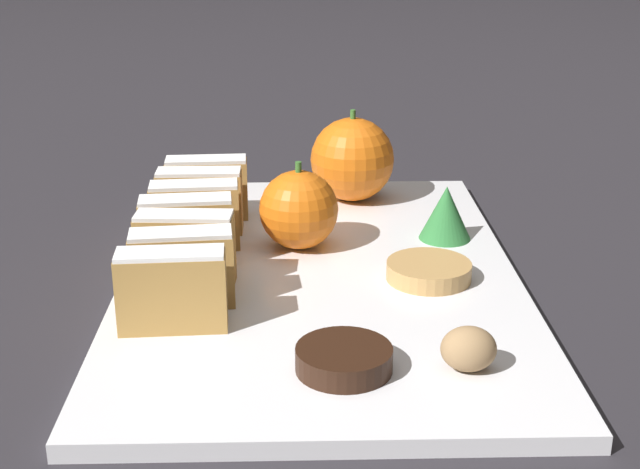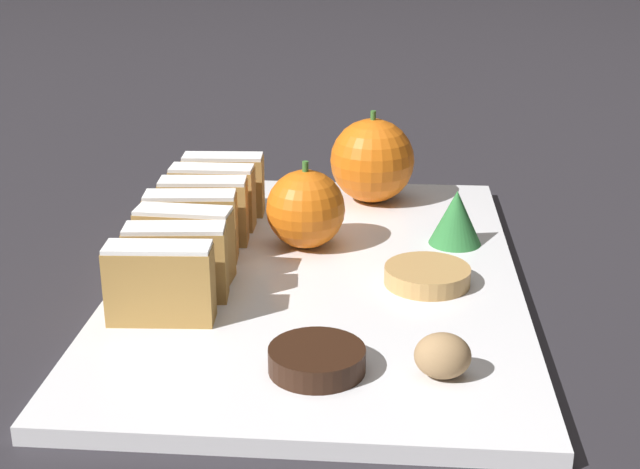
# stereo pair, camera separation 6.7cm
# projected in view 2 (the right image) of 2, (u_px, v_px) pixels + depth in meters

# --- Properties ---
(ground_plane) EXTENTS (6.00, 6.00, 0.00)m
(ground_plane) POSITION_uv_depth(u_px,v_px,m) (320.00, 285.00, 0.69)
(ground_plane) COLOR #28262B
(serving_platter) EXTENTS (0.30, 0.46, 0.01)m
(serving_platter) POSITION_uv_depth(u_px,v_px,m) (320.00, 278.00, 0.69)
(serving_platter) COLOR white
(serving_platter) RESTS_ON ground_plane
(stollen_slice_front) EXTENTS (0.07, 0.03, 0.06)m
(stollen_slice_front) POSITION_uv_depth(u_px,v_px,m) (160.00, 283.00, 0.59)
(stollen_slice_front) COLOR #B28442
(stollen_slice_front) RESTS_ON serving_platter
(stollen_slice_second) EXTENTS (0.07, 0.03, 0.06)m
(stollen_slice_second) POSITION_uv_depth(u_px,v_px,m) (176.00, 263.00, 0.63)
(stollen_slice_second) COLOR #B28442
(stollen_slice_second) RESTS_ON serving_platter
(stollen_slice_third) EXTENTS (0.07, 0.03, 0.06)m
(stollen_slice_third) POSITION_uv_depth(u_px,v_px,m) (185.00, 244.00, 0.66)
(stollen_slice_third) COLOR #B28442
(stollen_slice_third) RESTS_ON serving_platter
(stollen_slice_fourth) EXTENTS (0.07, 0.03, 0.06)m
(stollen_slice_fourth) POSITION_uv_depth(u_px,v_px,m) (191.00, 227.00, 0.70)
(stollen_slice_fourth) COLOR #B28442
(stollen_slice_fourth) RESTS_ON serving_platter
(stollen_slice_fifth) EXTENTS (0.07, 0.03, 0.06)m
(stollen_slice_fifth) POSITION_uv_depth(u_px,v_px,m) (204.00, 211.00, 0.73)
(stollen_slice_fifth) COLOR #B28442
(stollen_slice_fifth) RESTS_ON serving_platter
(stollen_slice_sixth) EXTENTS (0.07, 0.03, 0.06)m
(stollen_slice_sixth) POSITION_uv_depth(u_px,v_px,m) (213.00, 197.00, 0.76)
(stollen_slice_sixth) COLOR #B28442
(stollen_slice_sixth) RESTS_ON serving_platter
(stollen_slice_back) EXTENTS (0.07, 0.03, 0.06)m
(stollen_slice_back) POSITION_uv_depth(u_px,v_px,m) (224.00, 185.00, 0.80)
(stollen_slice_back) COLOR #B28442
(stollen_slice_back) RESTS_ON serving_platter
(orange_near) EXTENTS (0.06, 0.06, 0.07)m
(orange_near) POSITION_uv_depth(u_px,v_px,m) (306.00, 209.00, 0.72)
(orange_near) COLOR orange
(orange_near) RESTS_ON serving_platter
(orange_far) EXTENTS (0.08, 0.08, 0.09)m
(orange_far) POSITION_uv_depth(u_px,v_px,m) (372.00, 161.00, 0.83)
(orange_far) COLOR orange
(orange_far) RESTS_ON serving_platter
(walnut) EXTENTS (0.03, 0.03, 0.03)m
(walnut) POSITION_uv_depth(u_px,v_px,m) (443.00, 356.00, 0.53)
(walnut) COLOR #9E7A51
(walnut) RESTS_ON serving_platter
(chocolate_cookie) EXTENTS (0.06, 0.06, 0.01)m
(chocolate_cookie) POSITION_uv_depth(u_px,v_px,m) (317.00, 359.00, 0.54)
(chocolate_cookie) COLOR black
(chocolate_cookie) RESTS_ON serving_platter
(gingerbread_cookie) EXTENTS (0.06, 0.06, 0.01)m
(gingerbread_cookie) POSITION_uv_depth(u_px,v_px,m) (427.00, 276.00, 0.66)
(gingerbread_cookie) COLOR tan
(gingerbread_cookie) RESTS_ON serving_platter
(evergreen_sprig) EXTENTS (0.04, 0.04, 0.05)m
(evergreen_sprig) POSITION_uv_depth(u_px,v_px,m) (456.00, 217.00, 0.73)
(evergreen_sprig) COLOR #2D7538
(evergreen_sprig) RESTS_ON serving_platter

